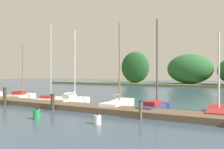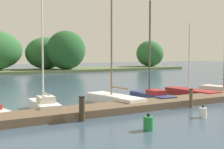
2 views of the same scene
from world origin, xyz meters
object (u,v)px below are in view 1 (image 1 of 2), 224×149
Objects in this scene: sailboat_5 at (156,105)px; mooring_piling_2 at (53,102)px; channel_buoy_0 at (98,120)px; sailboat_2 at (50,98)px; mooring_piling_1 at (5,96)px; mooring_piling_3 at (141,110)px; channel_buoy_1 at (37,114)px; sailboat_1 at (22,95)px; sailboat_4 at (119,103)px; sailboat_3 at (74,100)px; sailboat_6 at (219,110)px.

sailboat_5 is 5.68× the size of mooring_piling_2.
sailboat_2 is at bearing 146.97° from channel_buoy_0.
mooring_piling_1 is 11.26m from mooring_piling_3.
mooring_piling_1 is 2.10× the size of channel_buoy_1.
sailboat_1 is 5.07× the size of mooring_piling_2.
sailboat_4 is 10.93× the size of channel_buoy_0.
sailboat_3 is at bearing 84.14° from sailboat_4.
sailboat_2 reaches higher than sailboat_6.
sailboat_4 is at bearing 106.22° from channel_buoy_0.
sailboat_2 is 1.10× the size of sailboat_4.
sailboat_4 is 6.52m from sailboat_6.
channel_buoy_1 is at bearing -153.41° from sailboat_2.
sailboat_3 is 5.28m from mooring_piling_1.
sailboat_3 is at bearing 137.02° from channel_buoy_0.
sailboat_4 is 5.70× the size of mooring_piling_2.
mooring_piling_1 is (-1.49, -3.33, 0.38)m from sailboat_2.
sailboat_1 is 0.89× the size of sailboat_5.
sailboat_4 is (4.07, 0.05, -0.02)m from sailboat_3.
mooring_piling_2 is 3.09m from channel_buoy_1.
sailboat_3 is 1.21× the size of sailboat_6.
mooring_piling_3 is (9.77, -3.36, 0.20)m from sailboat_2.
mooring_piling_2 reaches higher than channel_buoy_1.
mooring_piling_2 is 1.92× the size of channel_buoy_0.
mooring_piling_1 is at bearing 157.12° from channel_buoy_1.
channel_buoy_1 is at bearing -154.06° from sailboat_3.
sailboat_4 is 9.39× the size of channel_buoy_1.
sailboat_2 reaches higher than sailboat_3.
sailboat_6 reaches higher than mooring_piling_2.
mooring_piling_3 is at bearing -118.56° from sailboat_1.
sailboat_1 is 0.91× the size of sailboat_3.
sailboat_4 is 5.50m from channel_buoy_0.
sailboat_6 is 10.54m from channel_buoy_1.
sailboat_6 is at bearing 13.47° from mooring_piling_1.
sailboat_5 is at bearing 94.00° from sailboat_6.
channel_buoy_0 is (1.53, -5.28, -0.10)m from sailboat_4.
sailboat_2 is at bearing 81.97° from sailboat_4.
sailboat_3 is 6.14m from channel_buoy_1.
mooring_piling_2 is (-6.20, -3.10, 0.18)m from sailboat_5.
channel_buoy_1 is at bearing -139.49° from sailboat_1.
sailboat_2 is at bearing 88.84° from sailboat_6.
sailboat_2 reaches higher than sailboat_4.
mooring_piling_3 reaches higher than channel_buoy_0.
sailboat_3 is 5.58× the size of mooring_piling_2.
sailboat_1 is at bearing 92.56° from sailboat_3.
sailboat_6 is at bearing 36.21° from channel_buoy_1.
sailboat_5 is at bearing 50.75° from channel_buoy_1.
channel_buoy_0 is at bearing -128.74° from sailboat_1.
channel_buoy_0 is (-1.39, -2.09, -0.28)m from mooring_piling_3.
channel_buoy_1 is at bearing 146.40° from sailboat_5.
mooring_piling_1 is (-8.34, -3.15, 0.36)m from sailboat_4.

